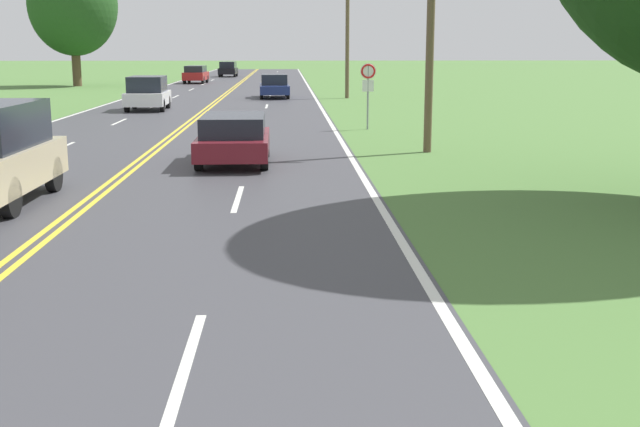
# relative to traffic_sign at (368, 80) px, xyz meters

# --- Properties ---
(traffic_sign) EXTENTS (0.60, 0.10, 2.53)m
(traffic_sign) POSITION_rel_traffic_sign_xyz_m (0.00, 0.00, 0.00)
(traffic_sign) COLOR gray
(traffic_sign) RESTS_ON ground
(utility_pole_midground) EXTENTS (1.80, 0.24, 7.52)m
(utility_pole_midground) POSITION_rel_traffic_sign_xyz_m (1.12, -6.92, 2.00)
(utility_pole_midground) COLOR brown
(utility_pole_midground) RESTS_ON ground
(utility_pole_far) EXTENTS (1.80, 0.24, 8.70)m
(utility_pole_far) POSITION_rel_traffic_sign_xyz_m (0.69, 19.69, 2.60)
(utility_pole_far) COLOR brown
(utility_pole_far) RESTS_ON ground
(tree_behind_sign) EXTENTS (7.14, 7.14, 10.65)m
(tree_behind_sign) POSITION_rel_traffic_sign_xyz_m (-20.35, 36.75, 4.62)
(tree_behind_sign) COLOR brown
(tree_behind_sign) RESTS_ON ground
(car_maroon_hatchback_mid_near) EXTENTS (1.93, 4.21, 1.33)m
(car_maroon_hatchback_mid_near) POSITION_rel_traffic_sign_xyz_m (-4.59, -9.14, -1.19)
(car_maroon_hatchback_mid_near) COLOR black
(car_maroon_hatchback_mid_near) RESTS_ON ground
(car_white_van_mid_far) EXTENTS (2.04, 3.98, 1.71)m
(car_white_van_mid_far) POSITION_rel_traffic_sign_xyz_m (-10.14, 10.15, -1.01)
(car_white_van_mid_far) COLOR black
(car_white_van_mid_far) RESTS_ON ground
(car_dark_blue_sedan_receding) EXTENTS (1.97, 4.43, 1.47)m
(car_dark_blue_sedan_receding) POSITION_rel_traffic_sign_xyz_m (-3.88, 20.19, -1.15)
(car_dark_blue_sedan_receding) COLOR black
(car_dark_blue_sedan_receding) RESTS_ON ground
(car_red_hatchback_distant) EXTENTS (1.99, 4.12, 1.55)m
(car_red_hatchback_distant) POSITION_rel_traffic_sign_xyz_m (-11.13, 41.51, -1.07)
(car_red_hatchback_distant) COLOR black
(car_red_hatchback_distant) RESTS_ON ground
(car_black_hatchback_horizon) EXTENTS (1.96, 3.87, 1.63)m
(car_black_hatchback_horizon) POSITION_rel_traffic_sign_xyz_m (-9.38, 57.69, -1.04)
(car_black_hatchback_horizon) COLOR black
(car_black_hatchback_horizon) RESTS_ON ground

